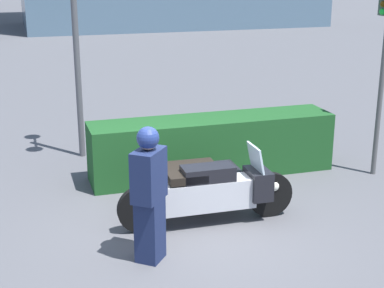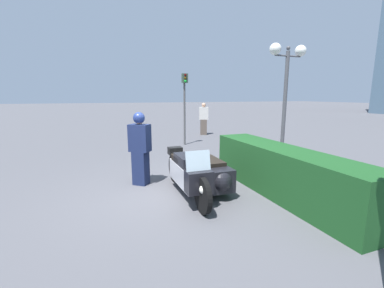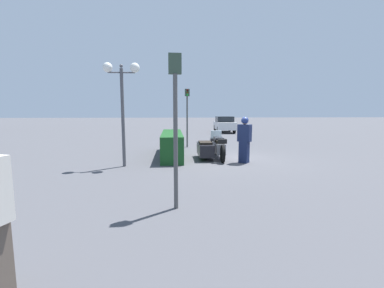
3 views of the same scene
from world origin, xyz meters
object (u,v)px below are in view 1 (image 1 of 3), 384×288
(traffic_light_near, at_px, (383,57))
(twin_lamp_post, at_px, (74,9))
(police_motorcycle, at_px, (203,186))
(hedge_bush_curbside, at_px, (212,146))
(officer_rider, at_px, (149,191))

(traffic_light_near, bearing_deg, twin_lamp_post, -30.61)
(twin_lamp_post, bearing_deg, police_motorcycle, -67.45)
(hedge_bush_curbside, distance_m, traffic_light_near, 3.40)
(police_motorcycle, distance_m, officer_rider, 1.69)
(hedge_bush_curbside, xyz_separation_m, twin_lamp_post, (-2.19, 1.78, 2.39))
(twin_lamp_post, bearing_deg, hedge_bush_curbside, -39.21)
(traffic_light_near, bearing_deg, hedge_bush_curbside, -19.85)
(officer_rider, relative_size, hedge_bush_curbside, 0.41)
(twin_lamp_post, relative_size, traffic_light_near, 1.14)
(officer_rider, bearing_deg, twin_lamp_post, -47.11)
(traffic_light_near, bearing_deg, officer_rider, 20.24)
(police_motorcycle, bearing_deg, traffic_light_near, 13.96)
(traffic_light_near, bearing_deg, police_motorcycle, 10.21)
(police_motorcycle, bearing_deg, officer_rider, -132.59)
(police_motorcycle, relative_size, hedge_bush_curbside, 0.61)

